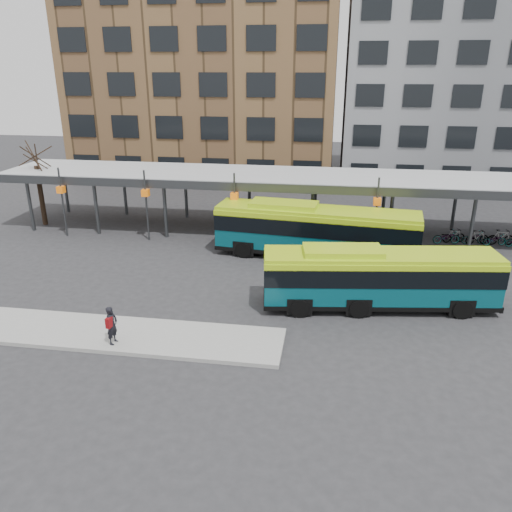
% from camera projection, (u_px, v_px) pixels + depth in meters
% --- Properties ---
extents(ground, '(120.00, 120.00, 0.00)m').
position_uv_depth(ground, '(258.00, 314.00, 23.89)').
color(ground, '#28282B').
rests_on(ground, ground).
extents(boarding_island, '(14.00, 3.00, 0.18)m').
position_uv_depth(boarding_island, '(124.00, 335.00, 21.87)').
color(boarding_island, gray).
rests_on(boarding_island, ground).
extents(canopy, '(40.00, 6.53, 4.80)m').
position_uv_depth(canopy, '(285.00, 178.00, 34.40)').
color(canopy, '#999B9E').
rests_on(canopy, ground).
extents(tree, '(1.64, 1.64, 5.60)m').
position_uv_depth(tree, '(41.00, 193.00, 36.68)').
color(tree, black).
rests_on(tree, ground).
extents(building_brick, '(26.00, 14.00, 22.00)m').
position_uv_depth(building_brick, '(208.00, 68.00, 50.98)').
color(building_brick, brown).
rests_on(building_brick, ground).
extents(building_grey, '(24.00, 14.00, 20.00)m').
position_uv_depth(building_grey, '(473.00, 79.00, 47.63)').
color(building_grey, slate).
rests_on(building_grey, ground).
extents(bus_front, '(11.40, 3.86, 3.08)m').
position_uv_depth(bus_front, '(379.00, 277.00, 24.06)').
color(bus_front, '#07444F').
rests_on(bus_front, ground).
extents(bus_rear, '(12.49, 3.94, 3.39)m').
position_uv_depth(bus_rear, '(315.00, 230.00, 30.48)').
color(bus_rear, '#07444F').
rests_on(bus_rear, ground).
extents(pedestrian, '(0.48, 0.68, 1.68)m').
position_uv_depth(pedestrian, '(112.00, 325.00, 20.75)').
color(pedestrian, black).
rests_on(pedestrian, boarding_island).
extents(bike_rack, '(6.31, 1.25, 1.07)m').
position_uv_depth(bike_rack, '(480.00, 238.00, 33.11)').
color(bike_rack, slate).
rests_on(bike_rack, ground).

